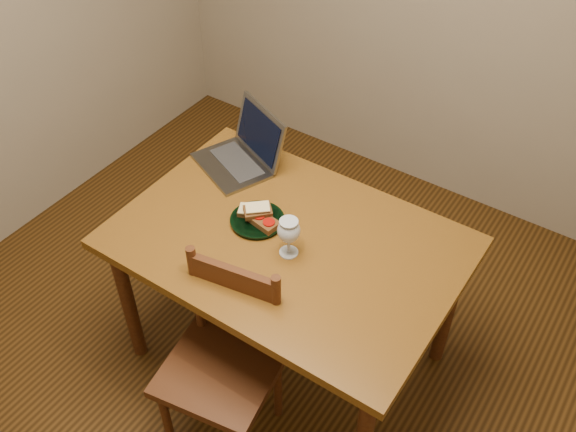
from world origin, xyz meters
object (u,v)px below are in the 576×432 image
Objects in this scene: chair at (222,359)px; milk_glass at (289,237)px; table at (288,255)px; plate at (257,220)px; laptop at (245,150)px.

milk_glass is at bearing 73.22° from chair.
milk_glass reaches higher than table.
table is 7.85× the size of milk_glass.
table is at bearing 79.81° from chair.
chair reaches higher than plate.
table is 0.18m from plate.
chair is 0.54m from plate.
laptop reaches higher than milk_glass.
milk_glass reaches higher than chair.
milk_glass reaches higher than plate.
table is at bearing -4.34° from plate.
plate is 0.51× the size of laptop.
table is 0.18m from milk_glass.
chair is at bearing -96.90° from milk_glass.
table is 3.10× the size of laptop.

